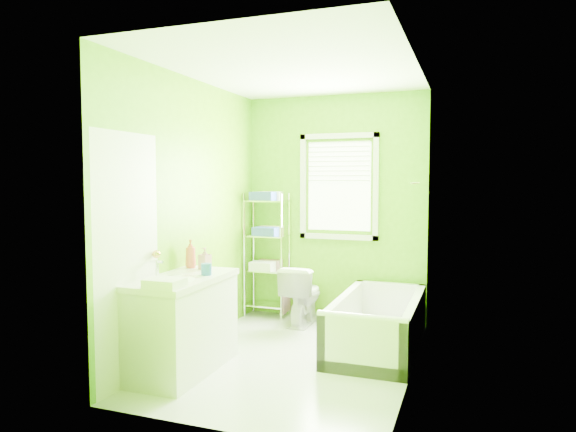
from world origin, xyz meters
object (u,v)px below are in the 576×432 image
(bathtub, at_px, (377,332))
(vanity, at_px, (183,321))
(wire_shelf_unit, at_px, (268,241))
(toilet, at_px, (302,294))

(bathtub, relative_size, vanity, 1.51)
(bathtub, distance_m, wire_shelf_unit, 1.79)
(bathtub, distance_m, toilet, 1.13)
(vanity, bearing_deg, wire_shelf_unit, 89.57)
(bathtub, bearing_deg, toilet, 148.66)
(toilet, height_order, wire_shelf_unit, wire_shelf_unit)
(vanity, distance_m, wire_shelf_unit, 1.96)
(toilet, height_order, vanity, vanity)
(toilet, distance_m, wire_shelf_unit, 0.77)
(toilet, bearing_deg, vanity, 73.78)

